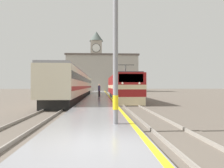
{
  "coord_description": "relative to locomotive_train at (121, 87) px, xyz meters",
  "views": [
    {
      "loc": [
        0.28,
        -6.23,
        1.96
      ],
      "look_at": [
        1.65,
        18.91,
        2.15
      ],
      "focal_mm": 35.0,
      "sensor_mm": 36.0,
      "label": 1
    }
  ],
  "objects": [
    {
      "name": "catenary_mast",
      "position": [
        -2.13,
        -20.33,
        2.68
      ],
      "size": [
        2.55,
        0.23,
        8.01
      ],
      "color": "gray",
      "rests_on": "platform"
    },
    {
      "name": "person_on_platform",
      "position": [
        -3.02,
        1.06,
        -0.42
      ],
      "size": [
        0.34,
        0.34,
        1.83
      ],
      "color": "#23232D",
      "rests_on": "platform"
    },
    {
      "name": "rail_track_far",
      "position": [
        -6.49,
        1.79,
        -1.72
      ],
      "size": [
        2.83,
        140.0,
        0.16
      ],
      "color": "#60564C",
      "rests_on": "ground"
    },
    {
      "name": "rail_track_near",
      "position": [
        0.0,
        1.79,
        -1.72
      ],
      "size": [
        2.83,
        140.0,
        0.16
      ],
      "color": "#60564C",
      "rests_on": "ground"
    },
    {
      "name": "ground_plane",
      "position": [
        -3.17,
        6.79,
        -1.75
      ],
      "size": [
        200.0,
        200.0,
        0.0
      ],
      "primitive_type": "plane",
      "color": "#60564C"
    },
    {
      "name": "passenger_train",
      "position": [
        -6.49,
        5.57,
        0.33
      ],
      "size": [
        2.92,
        37.65,
        3.84
      ],
      "color": "black",
      "rests_on": "ground"
    },
    {
      "name": "platform",
      "position": [
        -3.17,
        1.79,
        -1.57
      ],
      "size": [
        3.56,
        140.0,
        0.36
      ],
      "color": "gray",
      "rests_on": "ground"
    },
    {
      "name": "locomotive_train",
      "position": [
        0.0,
        0.0,
        0.0
      ],
      "size": [
        2.92,
        18.6,
        4.37
      ],
      "color": "black",
      "rests_on": "ground"
    },
    {
      "name": "station_building",
      "position": [
        -2.21,
        43.48,
        4.32
      ],
      "size": [
        23.42,
        9.94,
        12.1
      ],
      "color": "#A8A399",
      "rests_on": "ground"
    },
    {
      "name": "clock_tower",
      "position": [
        -4.38,
        55.05,
        10.59
      ],
      "size": [
        5.3,
        5.3,
        23.01
      ],
      "color": "#ADA393",
      "rests_on": "ground"
    }
  ]
}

